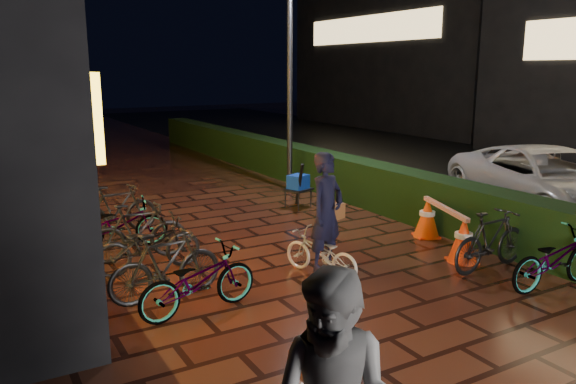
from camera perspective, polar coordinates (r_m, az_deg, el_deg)
ground at (r=7.58m, az=10.80°, el=-11.81°), size 80.00×80.00×0.00m
asphalt_road at (r=17.26m, az=22.76°, el=1.20°), size 11.00×60.00×0.01m
hedge at (r=15.57m, az=0.88°, el=2.91°), size 0.70×20.00×1.00m
van at (r=13.17m, az=25.07°, el=0.95°), size 3.90×5.65×1.44m
lamp_post_hedge at (r=14.28m, az=0.18°, el=11.74°), size 0.49×0.28×5.28m
lamp_post_sf at (r=12.45m, az=-22.79°, el=10.34°), size 0.48×0.26×5.14m
cyclist at (r=8.41m, az=3.67°, el=-4.00°), size 0.89×1.40×1.90m
traffic_barrier at (r=10.14m, az=15.57°, el=-3.49°), size 1.01×1.86×0.76m
cart_assembly at (r=12.59m, az=1.05°, el=0.85°), size 0.70×0.75×1.07m
parked_bikes_storefront at (r=9.09m, az=-14.36°, el=-4.77°), size 1.93×4.77×0.96m
parked_bikes_hedge at (r=9.05m, az=22.86°, el=-5.45°), size 1.85×1.55×0.96m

